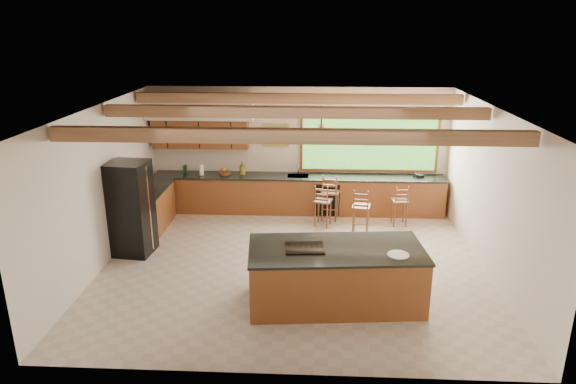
{
  "coord_description": "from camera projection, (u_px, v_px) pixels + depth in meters",
  "views": [
    {
      "loc": [
        0.35,
        -8.93,
        4.43
      ],
      "look_at": [
        -0.14,
        0.8,
        1.2
      ],
      "focal_mm": 32.0,
      "sensor_mm": 36.0,
      "label": 1
    }
  ],
  "objects": [
    {
      "name": "bar_stool_b",
      "position": [
        323.0,
        202.0,
        11.53
      ],
      "size": [
        0.45,
        0.45,
        1.0
      ],
      "rotation": [
        0.0,
        0.0,
        -0.29
      ],
      "color": "brown",
      "rests_on": "ground"
    },
    {
      "name": "counter_run",
      "position": [
        263.0,
        198.0,
        12.16
      ],
      "size": [
        7.12,
        3.1,
        1.27
      ],
      "color": "brown",
      "rests_on": "ground"
    },
    {
      "name": "bar_stool_c",
      "position": [
        361.0,
        208.0,
        11.08
      ],
      "size": [
        0.43,
        0.43,
        1.05
      ],
      "rotation": [
        0.0,
        0.0,
        -0.16
      ],
      "color": "brown",
      "rests_on": "ground"
    },
    {
      "name": "island",
      "position": [
        336.0,
        275.0,
        8.4
      ],
      "size": [
        2.93,
        1.57,
        1.0
      ],
      "rotation": [
        0.0,
        0.0,
        0.09
      ],
      "color": "brown",
      "rests_on": "ground"
    },
    {
      "name": "ground",
      "position": [
        293.0,
        264.0,
        9.88
      ],
      "size": [
        7.2,
        7.2,
        0.0
      ],
      "primitive_type": "plane",
      "color": "beige",
      "rests_on": "ground"
    },
    {
      "name": "bar_stool_d",
      "position": [
        400.0,
        202.0,
        11.61
      ],
      "size": [
        0.37,
        0.37,
        0.96
      ],
      "rotation": [
        0.0,
        0.0,
        0.07
      ],
      "color": "brown",
      "rests_on": "ground"
    },
    {
      "name": "bar_stool_a",
      "position": [
        331.0,
        193.0,
        11.9
      ],
      "size": [
        0.47,
        0.47,
        1.12
      ],
      "rotation": [
        0.0,
        0.0,
        -0.19
      ],
      "color": "brown",
      "rests_on": "ground"
    },
    {
      "name": "refrigerator",
      "position": [
        131.0,
        208.0,
        10.11
      ],
      "size": [
        0.81,
        0.79,
        1.89
      ],
      "rotation": [
        0.0,
        0.0,
        -0.1
      ],
      "color": "black",
      "rests_on": "ground"
    },
    {
      "name": "room_shell",
      "position": [
        286.0,
        144.0,
        9.81
      ],
      "size": [
        7.27,
        6.54,
        3.02
      ],
      "color": "beige",
      "rests_on": "ground"
    }
  ]
}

